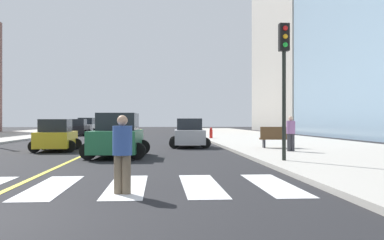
% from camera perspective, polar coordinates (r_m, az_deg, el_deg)
% --- Properties ---
extents(sidewalk_kerb_east, '(10.00, 120.00, 0.15)m').
position_cam_1_polar(sidewalk_kerb_east, '(28.19, 13.80, -3.18)').
color(sidewalk_kerb_east, '#B2ADA3').
rests_on(sidewalk_kerb_east, ground).
extents(crosswalk_paint, '(13.50, 4.00, 0.01)m').
position_cam_1_polar(crosswalk_paint, '(11.42, -22.18, -8.05)').
color(crosswalk_paint, silver).
rests_on(crosswalk_paint, ground).
extents(lane_divider_paint, '(0.16, 80.00, 0.01)m').
position_cam_1_polar(lane_divider_paint, '(46.92, -8.51, -2.05)').
color(lane_divider_paint, yellow).
rests_on(lane_divider_paint, ground).
extents(parking_garage_concrete, '(18.00, 24.00, 26.72)m').
position_cam_1_polar(parking_garage_concrete, '(71.26, 16.96, 9.40)').
color(parking_garage_concrete, '#B2ADA3').
rests_on(parking_garage_concrete, ground).
extents(car_yellow_nearest, '(2.44, 3.81, 1.67)m').
position_cam_1_polar(car_yellow_nearest, '(24.31, -17.13, -2.00)').
color(car_yellow_nearest, gold).
rests_on(car_yellow_nearest, ground).
extents(car_blue_second, '(2.44, 3.80, 1.67)m').
position_cam_1_polar(car_blue_second, '(61.42, -12.56, -0.87)').
color(car_blue_second, '#2D479E').
rests_on(car_blue_second, ground).
extents(car_green_third, '(2.81, 4.39, 1.93)m').
position_cam_1_polar(car_green_third, '(19.65, -9.59, -2.11)').
color(car_green_third, '#236B42').
rests_on(car_green_third, ground).
extents(car_black_fourth, '(2.48, 3.98, 1.78)m').
position_cam_1_polar(car_black_fourth, '(48.67, -14.45, -1.00)').
color(car_black_fourth, black).
rests_on(car_black_fourth, ground).
extents(car_silver_fifth, '(2.50, 3.92, 1.73)m').
position_cam_1_polar(car_silver_fifth, '(26.60, -0.37, -1.79)').
color(car_silver_fifth, '#B7B7BC').
rests_on(car_silver_fifth, ground).
extents(car_white_sixth, '(2.85, 4.45, 1.96)m').
position_cam_1_polar(car_white_sixth, '(54.02, -13.39, -0.83)').
color(car_white_sixth, silver).
rests_on(car_white_sixth, ground).
extents(traffic_light_near_corner, '(0.36, 0.41, 4.98)m').
position_cam_1_polar(traffic_light_near_corner, '(16.51, 11.80, 7.04)').
color(traffic_light_near_corner, black).
rests_on(traffic_light_near_corner, sidewalk_kerb_east).
extents(park_bench, '(1.84, 0.73, 1.12)m').
position_cam_1_polar(park_bench, '(23.96, 10.89, -2.26)').
color(park_bench, brown).
rests_on(park_bench, sidewalk_kerb_east).
extents(pedestrian_crossing, '(0.42, 0.42, 1.71)m').
position_cam_1_polar(pedestrian_crossing, '(9.67, -8.98, -3.94)').
color(pedestrian_crossing, brown).
rests_on(pedestrian_crossing, ground).
extents(pedestrian_waiting_east, '(0.41, 0.41, 1.66)m').
position_cam_1_polar(pedestrian_waiting_east, '(21.43, 12.64, -1.50)').
color(pedestrian_waiting_east, '#38383D').
rests_on(pedestrian_waiting_east, sidewalk_kerb_east).
extents(fire_hydrant, '(0.26, 0.26, 0.89)m').
position_cam_1_polar(fire_hydrant, '(36.66, 2.47, -1.69)').
color(fire_hydrant, red).
rests_on(fire_hydrant, sidewalk_kerb_east).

